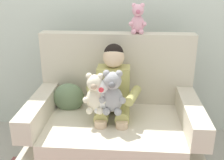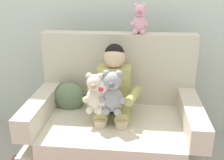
{
  "view_description": "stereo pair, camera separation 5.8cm",
  "coord_description": "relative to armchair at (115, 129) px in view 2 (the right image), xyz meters",
  "views": [
    {
      "loc": [
        0.12,
        -1.91,
        1.52
      ],
      "look_at": [
        -0.01,
        -0.05,
        0.82
      ],
      "focal_mm": 43.24,
      "sensor_mm": 36.0,
      "label": 1
    },
    {
      "loc": [
        0.18,
        -1.9,
        1.52
      ],
      "look_at": [
        -0.01,
        -0.05,
        0.82
      ],
      "focal_mm": 43.24,
      "sensor_mm": 36.0,
      "label": 2
    }
  ],
  "objects": [
    {
      "name": "back_wall",
      "position": [
        0.0,
        0.68,
        0.96
      ],
      "size": [
        6.0,
        0.1,
        2.6
      ],
      "primitive_type": "cube",
      "color": "silver",
      "rests_on": "ground"
    },
    {
      "name": "armchair",
      "position": [
        0.0,
        0.0,
        0.0
      ],
      "size": [
        1.32,
        0.85,
        1.09
      ],
      "color": "beige",
      "rests_on": "ground"
    },
    {
      "name": "seated_child",
      "position": [
        -0.01,
        0.01,
        0.34
      ],
      "size": [
        0.45,
        0.39,
        0.82
      ],
      "rotation": [
        0.0,
        0.0,
        0.02
      ],
      "color": "tan",
      "rests_on": "armchair"
    },
    {
      "name": "plush_grey",
      "position": [
        -0.01,
        -0.15,
        0.39
      ],
      "size": [
        0.2,
        0.16,
        0.33
      ],
      "rotation": [
        0.0,
        0.0,
        -0.03
      ],
      "color": "#9E9EA3",
      "rests_on": "armchair"
    },
    {
      "name": "plush_white",
      "position": [
        -0.09,
        -0.14,
        0.36
      ],
      "size": [
        0.16,
        0.13,
        0.27
      ],
      "rotation": [
        0.0,
        0.0,
        0.29
      ],
      "color": "white",
      "rests_on": "armchair"
    },
    {
      "name": "plush_cream",
      "position": [
        -0.14,
        -0.14,
        0.38
      ],
      "size": [
        0.18,
        0.15,
        0.31
      ],
      "rotation": [
        0.0,
        0.0,
        -0.08
      ],
      "color": "silver",
      "rests_on": "armchair"
    },
    {
      "name": "plush_pink_on_backrest",
      "position": [
        0.17,
        0.3,
        0.86
      ],
      "size": [
        0.15,
        0.12,
        0.25
      ],
      "rotation": [
        0.0,
        0.0,
        -0.29
      ],
      "color": "#EAA8BC",
      "rests_on": "armchair"
    },
    {
      "name": "throw_pillow",
      "position": [
        -0.4,
        0.1,
        0.23
      ],
      "size": [
        0.27,
        0.16,
        0.26
      ],
      "primitive_type": "ellipsoid",
      "rotation": [
        0.0,
        0.0,
        0.15
      ],
      "color": "slate",
      "rests_on": "armchair"
    }
  ]
}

